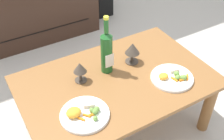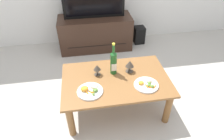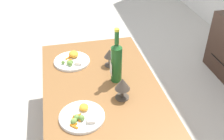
{
  "view_description": "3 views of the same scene",
  "coord_description": "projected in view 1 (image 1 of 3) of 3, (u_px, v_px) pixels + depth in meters",
  "views": [
    {
      "loc": [
        -0.66,
        -1.07,
        1.54
      ],
      "look_at": [
        -0.02,
        0.02,
        0.5
      ],
      "focal_mm": 45.71,
      "sensor_mm": 36.0,
      "label": 1
    },
    {
      "loc": [
        -0.3,
        -1.57,
        1.77
      ],
      "look_at": [
        -0.03,
        0.07,
        0.49
      ],
      "focal_mm": 31.45,
      "sensor_mm": 36.0,
      "label": 2
    },
    {
      "loc": [
        1.34,
        -0.22,
        1.48
      ],
      "look_at": [
        -0.05,
        0.09,
        0.48
      ],
      "focal_mm": 42.69,
      "sensor_mm": 36.0,
      "label": 3
    }
  ],
  "objects": [
    {
      "name": "ground_plane",
      "position": [
        116.0,
        127.0,
        1.95
      ],
      "size": [
        6.4,
        6.4,
        0.0
      ],
      "primitive_type": "plane",
      "color": "#B7B2A8"
    },
    {
      "name": "dining_table",
      "position": [
        117.0,
        89.0,
        1.72
      ],
      "size": [
        1.14,
        0.73,
        0.43
      ],
      "color": "brown",
      "rests_on": "ground_plane"
    },
    {
      "name": "tv_stand",
      "position": [
        32.0,
        10.0,
        2.68
      ],
      "size": [
        1.17,
        0.47,
        0.55
      ],
      "color": "#382319",
      "rests_on": "ground_plane"
    },
    {
      "name": "floor_speaker",
      "position": [
        102.0,
        2.0,
        3.09
      ],
      "size": [
        0.18,
        0.18,
        0.3
      ],
      "primitive_type": "cube",
      "rotation": [
        0.0,
        0.0,
        0.03
      ],
      "color": "black",
      "rests_on": "ground_plane"
    },
    {
      "name": "wine_bottle",
      "position": [
        107.0,
        51.0,
        1.65
      ],
      "size": [
        0.07,
        0.07,
        0.37
      ],
      "color": "#1E5923",
      "rests_on": "dining_table"
    },
    {
      "name": "goblet_left",
      "position": [
        80.0,
        69.0,
        1.62
      ],
      "size": [
        0.08,
        0.08,
        0.13
      ],
      "color": "#473D33",
      "rests_on": "dining_table"
    },
    {
      "name": "goblet_right",
      "position": [
        132.0,
        49.0,
        1.75
      ],
      "size": [
        0.09,
        0.09,
        0.14
      ],
      "color": "#473D33",
      "rests_on": "dining_table"
    },
    {
      "name": "dinner_plate_left",
      "position": [
        84.0,
        114.0,
        1.46
      ],
      "size": [
        0.26,
        0.26,
        0.05
      ],
      "color": "white",
      "rests_on": "dining_table"
    },
    {
      "name": "dinner_plate_right",
      "position": [
        172.0,
        77.0,
        1.68
      ],
      "size": [
        0.25,
        0.25,
        0.04
      ],
      "color": "white",
      "rests_on": "dining_table"
    }
  ]
}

